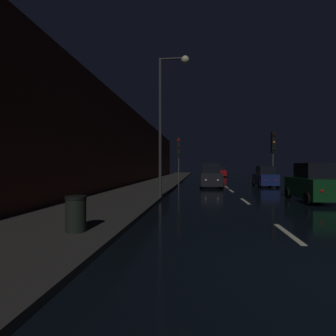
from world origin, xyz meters
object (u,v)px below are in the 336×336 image
(trash_bin_curbside, at_px, (76,214))
(traffic_light_far_right, at_px, (273,147))
(traffic_light_far_left, at_px, (179,151))
(streetlamp_overhead, at_px, (168,106))
(car_approaching_headlights, at_px, (211,176))
(car_distant_taillights, at_px, (221,172))
(car_parked_right_near, at_px, (314,184))
(car_parked_right_far, at_px, (265,177))

(trash_bin_curbside, bearing_deg, traffic_light_far_right, 61.31)
(traffic_light_far_left, relative_size, trash_bin_curbside, 5.04)
(streetlamp_overhead, xyz_separation_m, car_approaching_headlights, (2.77, 8.61, -4.24))
(trash_bin_curbside, distance_m, car_distant_taillights, 40.42)
(streetlamp_overhead, distance_m, trash_bin_curbside, 9.21)
(traffic_light_far_left, xyz_separation_m, streetlamp_overhead, (0.23, -10.71, 1.82))
(car_parked_right_near, xyz_separation_m, car_parked_right_far, (0.00, 9.96, -0.07))
(traffic_light_far_left, relative_size, streetlamp_overhead, 0.59)
(streetlamp_overhead, bearing_deg, car_distant_taillights, 79.95)
(traffic_light_far_left, distance_m, car_approaching_headlights, 4.39)
(car_approaching_headlights, distance_m, car_parked_right_near, 9.84)
(car_approaching_headlights, height_order, car_distant_taillights, car_approaching_headlights)
(car_approaching_headlights, bearing_deg, trash_bin_curbside, -14.40)
(streetlamp_overhead, bearing_deg, car_approaching_headlights, 72.19)
(car_distant_taillights, bearing_deg, car_parked_right_near, -176.23)
(car_approaching_headlights, relative_size, car_parked_right_far, 1.13)
(car_parked_right_near, bearing_deg, streetlamp_overhead, 90.93)
(traffic_light_far_left, bearing_deg, car_approaching_headlights, 51.16)
(traffic_light_far_left, distance_m, car_parked_right_far, 8.40)
(car_parked_right_near, height_order, car_distant_taillights, car_parked_right_near)
(streetlamp_overhead, xyz_separation_m, car_distant_taillights, (5.66, 31.94, -4.33))
(car_parked_right_near, height_order, car_parked_right_far, car_parked_right_near)
(traffic_light_far_left, bearing_deg, traffic_light_far_right, 84.54)
(traffic_light_far_left, bearing_deg, car_parked_right_near, 33.18)
(trash_bin_curbside, xyz_separation_m, car_approaching_headlights, (4.23, 16.46, 0.34))
(trash_bin_curbside, xyz_separation_m, car_parked_right_near, (9.22, 7.97, 0.31))
(streetlamp_overhead, distance_m, car_distant_taillights, 32.73)
(trash_bin_curbside, height_order, car_parked_right_near, car_parked_right_near)
(car_approaching_headlights, bearing_deg, streetlamp_overhead, -17.81)
(streetlamp_overhead, distance_m, car_approaching_headlights, 9.99)
(car_parked_right_near, relative_size, car_parked_right_far, 1.09)
(traffic_light_far_left, xyz_separation_m, car_approaching_headlights, (2.99, -2.10, -2.43))
(traffic_light_far_left, relative_size, car_parked_right_near, 1.16)
(traffic_light_far_left, distance_m, car_distant_taillights, 22.18)
(car_approaching_headlights, bearing_deg, car_parked_right_far, 106.43)
(car_approaching_headlights, distance_m, car_parked_right_far, 5.20)
(traffic_light_far_right, xyz_separation_m, trash_bin_curbside, (-10.02, -18.31, -3.03))
(trash_bin_curbside, distance_m, car_parked_right_near, 12.19)
(traffic_light_far_right, relative_size, trash_bin_curbside, 5.39)
(trash_bin_curbside, bearing_deg, streetlamp_overhead, 79.46)
(streetlamp_overhead, height_order, car_parked_right_far, streetlamp_overhead)
(streetlamp_overhead, height_order, car_approaching_headlights, streetlamp_overhead)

